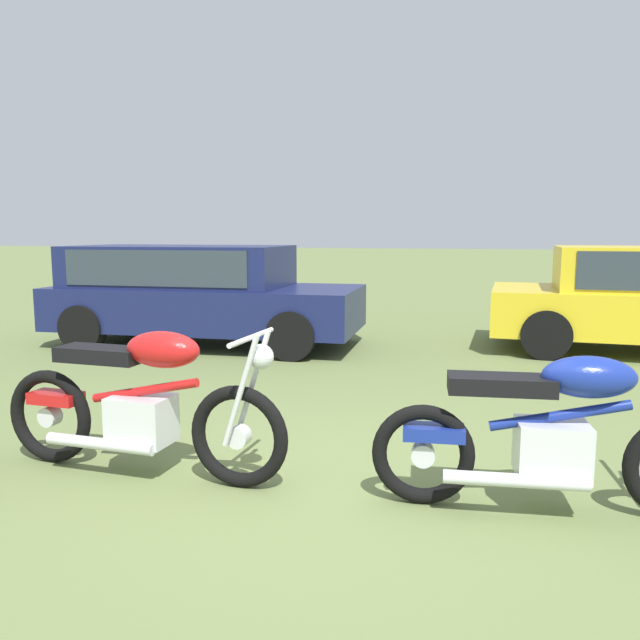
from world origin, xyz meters
TOP-DOWN VIEW (x-y plane):
  - ground_plane at (0.00, 0.00)m, footprint 120.00×120.00m
  - motorcycle_red at (-1.25, -0.06)m, footprint 2.13×0.64m
  - motorcycle_blue at (1.35, 0.05)m, footprint 2.04×0.67m
  - car_navy at (-3.17, 4.59)m, footprint 4.45×2.04m

SIDE VIEW (x-z plane):
  - ground_plane at x=0.00m, z-range 0.00..0.00m
  - motorcycle_blue at x=1.35m, z-range -0.03..0.99m
  - motorcycle_red at x=-1.25m, z-range -0.02..1.00m
  - car_navy at x=-3.17m, z-range 0.12..1.55m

